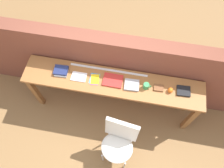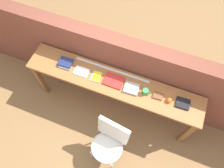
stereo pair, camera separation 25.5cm
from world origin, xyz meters
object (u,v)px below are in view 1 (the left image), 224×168
(chair_white_moulded, at_px, (119,141))
(magazine_cycling, at_px, (79,77))
(book_open_centre, at_px, (113,80))
(leather_journal_brown, at_px, (159,88))
(pamphlet_pile_colourful, at_px, (95,79))
(book_repair_rightmost, at_px, (183,91))
(sports_ball_small, at_px, (170,90))
(mug, at_px, (146,86))
(book_stack_leftmost, at_px, (61,71))

(chair_white_moulded, relative_size, magazine_cycling, 4.37)
(chair_white_moulded, distance_m, book_open_centre, 0.83)
(chair_white_moulded, xyz_separation_m, leather_journal_brown, (0.41, 0.71, 0.37))
(pamphlet_pile_colourful, height_order, book_open_centre, book_open_centre)
(book_repair_rightmost, bearing_deg, chair_white_moulded, -138.35)
(chair_white_moulded, height_order, book_repair_rightmost, book_repair_rightmost)
(chair_white_moulded, height_order, sports_ball_small, sports_ball_small)
(pamphlet_pile_colourful, relative_size, mug, 1.71)
(pamphlet_pile_colourful, distance_m, sports_ball_small, 1.03)
(chair_white_moulded, bearing_deg, book_open_centre, 106.57)
(leather_journal_brown, bearing_deg, magazine_cycling, 179.32)
(magazine_cycling, height_order, book_repair_rightmost, book_repair_rightmost)
(mug, bearing_deg, book_open_centre, 177.46)
(chair_white_moulded, bearing_deg, book_stack_leftmost, 142.40)
(chair_white_moulded, relative_size, mug, 8.10)
(leather_journal_brown, xyz_separation_m, sports_ball_small, (0.15, -0.02, 0.02))
(pamphlet_pile_colourful, bearing_deg, book_repair_rightmost, 1.48)
(book_open_centre, bearing_deg, leather_journal_brown, 0.67)
(pamphlet_pile_colourful, xyz_separation_m, mug, (0.70, -0.00, 0.04))
(book_open_centre, bearing_deg, mug, -1.82)
(magazine_cycling, xyz_separation_m, mug, (0.92, 0.01, 0.04))
(pamphlet_pile_colourful, distance_m, leather_journal_brown, 0.87)
(magazine_cycling, distance_m, book_repair_rightmost, 1.42)
(mug, xyz_separation_m, sports_ball_small, (0.32, 0.00, -0.01))
(leather_journal_brown, height_order, sports_ball_small, sports_ball_small)
(magazine_cycling, distance_m, leather_journal_brown, 1.09)
(magazine_cycling, distance_m, sports_ball_small, 1.25)
(chair_white_moulded, distance_m, leather_journal_brown, 0.90)
(book_open_centre, xyz_separation_m, sports_ball_small, (0.78, -0.02, 0.02))
(magazine_cycling, xyz_separation_m, book_open_centre, (0.47, 0.03, 0.00))
(book_stack_leftmost, bearing_deg, sports_ball_small, -1.08)
(book_repair_rightmost, bearing_deg, leather_journal_brown, 179.27)
(mug, distance_m, leather_journal_brown, 0.17)
(chair_white_moulded, xyz_separation_m, book_repair_rightmost, (0.74, 0.72, 0.37))
(book_stack_leftmost, xyz_separation_m, book_open_centre, (0.73, -0.01, -0.02))
(mug, relative_size, leather_journal_brown, 0.85)
(book_stack_leftmost, distance_m, pamphlet_pile_colourful, 0.48)
(leather_journal_brown, bearing_deg, chair_white_moulded, -121.96)
(mug, height_order, leather_journal_brown, mug)
(chair_white_moulded, bearing_deg, leather_journal_brown, 60.04)
(chair_white_moulded, height_order, book_open_centre, book_open_centre)
(book_stack_leftmost, bearing_deg, magazine_cycling, -7.69)
(book_open_centre, relative_size, book_repair_rightmost, 1.52)
(chair_white_moulded, height_order, magazine_cycling, magazine_cycling)
(mug, bearing_deg, magazine_cycling, -179.65)
(magazine_cycling, relative_size, sports_ball_small, 2.93)
(sports_ball_small, relative_size, book_repair_rightmost, 0.40)
(chair_white_moulded, distance_m, sports_ball_small, 0.98)
(book_stack_leftmost, height_order, leather_journal_brown, book_stack_leftmost)
(book_open_centre, distance_m, book_repair_rightmost, 0.95)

